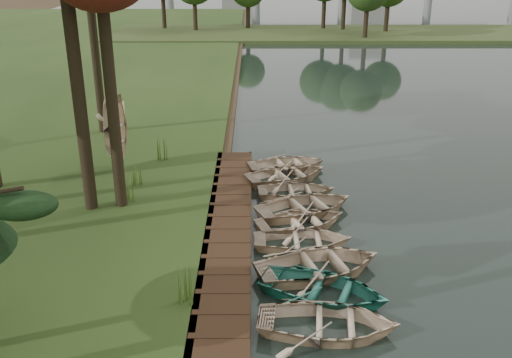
{
  "coord_description": "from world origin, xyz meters",
  "views": [
    {
      "loc": [
        -0.72,
        -17.8,
        9.3
      ],
      "look_at": [
        -0.62,
        1.31,
        1.61
      ],
      "focal_mm": 40.0,
      "sensor_mm": 36.0,
      "label": 1
    }
  ],
  "objects_px": {
    "rowboat_0": "(328,321)",
    "boardwalk": "(228,232)",
    "stored_rowboat": "(120,161)",
    "rowboat_2": "(320,263)",
    "rowboat_1": "(324,287)"
  },
  "relations": [
    {
      "from": "boardwalk",
      "to": "rowboat_1",
      "type": "distance_m",
      "value": 4.93
    },
    {
      "from": "rowboat_1",
      "to": "rowboat_0",
      "type": "bearing_deg",
      "value": -160.0
    },
    {
      "from": "rowboat_0",
      "to": "rowboat_1",
      "type": "bearing_deg",
      "value": 4.04
    },
    {
      "from": "rowboat_1",
      "to": "rowboat_2",
      "type": "distance_m",
      "value": 1.32
    },
    {
      "from": "rowboat_0",
      "to": "boardwalk",
      "type": "bearing_deg",
      "value": 33.03
    },
    {
      "from": "rowboat_0",
      "to": "rowboat_1",
      "type": "height_order",
      "value": "rowboat_1"
    },
    {
      "from": "boardwalk",
      "to": "rowboat_0",
      "type": "xyz_separation_m",
      "value": [
        2.81,
        -5.56,
        0.28
      ]
    },
    {
      "from": "boardwalk",
      "to": "rowboat_1",
      "type": "bearing_deg",
      "value": -54.37
    },
    {
      "from": "boardwalk",
      "to": "stored_rowboat",
      "type": "distance_m",
      "value": 7.8
    },
    {
      "from": "boardwalk",
      "to": "rowboat_2",
      "type": "distance_m",
      "value": 3.96
    },
    {
      "from": "stored_rowboat",
      "to": "boardwalk",
      "type": "bearing_deg",
      "value": -124.16
    },
    {
      "from": "rowboat_0",
      "to": "rowboat_1",
      "type": "distance_m",
      "value": 1.56
    },
    {
      "from": "boardwalk",
      "to": "stored_rowboat",
      "type": "height_order",
      "value": "stored_rowboat"
    },
    {
      "from": "rowboat_0",
      "to": "rowboat_2",
      "type": "bearing_deg",
      "value": 4.44
    },
    {
      "from": "boardwalk",
      "to": "rowboat_0",
      "type": "height_order",
      "value": "rowboat_0"
    }
  ]
}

